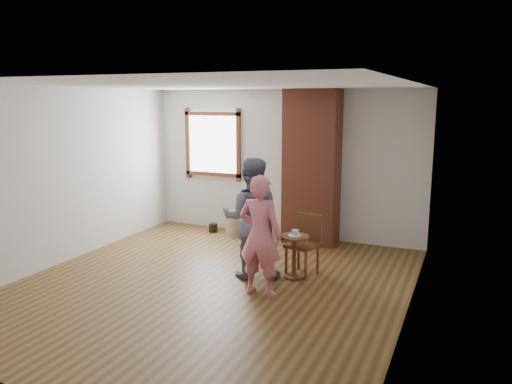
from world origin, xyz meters
TOP-DOWN VIEW (x-y plane):
  - ground at (0.00, 0.00)m, footprint 5.50×5.50m
  - room_shell at (-0.06, 0.61)m, footprint 5.04×5.52m
  - brick_chimney at (0.60, 2.50)m, footprint 0.90×0.50m
  - stoneware_crock at (-0.80, 2.40)m, footprint 0.40×0.40m
  - dark_pot at (-1.25, 2.40)m, footprint 0.21×0.21m
  - dining_chair_left at (0.33, 0.80)m, footprint 0.50×0.50m
  - dining_chair_right at (1.00, 0.97)m, footprint 0.48×0.48m
  - side_table at (0.92, 0.73)m, footprint 0.40×0.40m
  - cake_plate at (0.92, 0.73)m, footprint 0.18×0.18m
  - cake_slice at (0.93, 0.73)m, footprint 0.08×0.07m
  - man at (0.36, 0.55)m, footprint 0.97×0.86m
  - person_pink at (0.72, -0.00)m, footprint 0.57×0.38m

SIDE VIEW (x-z plane):
  - ground at x=0.00m, z-range 0.00..0.00m
  - dark_pot at x=-1.25m, z-range 0.00..0.16m
  - stoneware_crock at x=-0.80m, z-range 0.00..0.43m
  - side_table at x=0.92m, z-range 0.10..0.70m
  - dining_chair_right at x=1.00m, z-range 0.05..0.90m
  - dining_chair_left at x=0.33m, z-range 0.05..0.93m
  - cake_plate at x=0.92m, z-range 0.60..0.61m
  - cake_slice at x=0.93m, z-range 0.61..0.67m
  - person_pink at x=0.72m, z-range 0.00..1.53m
  - man at x=0.36m, z-range 0.00..1.66m
  - brick_chimney at x=0.60m, z-range 0.00..2.60m
  - room_shell at x=-0.06m, z-range 0.50..3.12m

